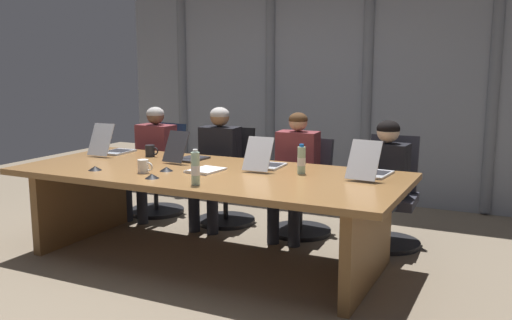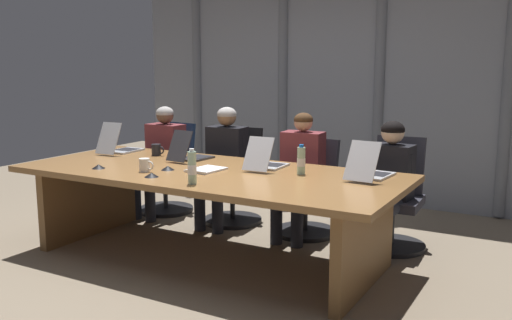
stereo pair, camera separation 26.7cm
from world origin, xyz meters
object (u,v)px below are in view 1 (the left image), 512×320
(laptop_left_mid, at_px, (186,155))
(conference_mic_left_side, at_px, (166,169))
(laptop_right_mid, at_px, (371,169))
(person_left_mid, at_px, (216,159))
(laptop_left_end, at_px, (112,148))
(office_chair_left_mid, at_px, (228,187))
(coffee_mug_far, at_px, (144,166))
(office_chair_left_end, at_px, (159,180))
(conference_mic_right_side, at_px, (95,168))
(person_center, at_px, (295,168))
(office_chair_center, at_px, (303,198))
(person_right_mid, at_px, (383,177))
(office_chair_right_mid, at_px, (389,205))
(coffee_mug_near, at_px, (150,151))
(water_bottle_primary, at_px, (301,160))
(water_bottle_secondary, at_px, (195,169))
(spiral_notepad, at_px, (205,170))
(laptop_center, at_px, (266,162))
(conference_mic_middle, at_px, (152,176))
(person_left_end, at_px, (151,155))

(laptop_left_mid, height_order, conference_mic_left_side, laptop_left_mid)
(laptop_right_mid, relative_size, person_left_mid, 0.43)
(laptop_left_end, distance_m, conference_mic_left_side, 1.08)
(office_chair_left_mid, height_order, coffee_mug_far, office_chair_left_mid)
(coffee_mug_far, bearing_deg, office_chair_left_end, 121.81)
(conference_mic_right_side, bearing_deg, office_chair_left_end, 106.15)
(laptop_left_end, distance_m, office_chair_left_mid, 1.22)
(office_chair_left_mid, relative_size, person_center, 0.82)
(office_chair_center, distance_m, coffee_mug_far, 1.67)
(office_chair_center, distance_m, person_center, 0.35)
(office_chair_left_mid, distance_m, person_right_mid, 1.67)
(laptop_left_mid, height_order, laptop_right_mid, laptop_right_mid)
(office_chair_right_mid, xyz_separation_m, coffee_mug_near, (-2.10, -0.69, 0.45))
(water_bottle_primary, bearing_deg, office_chair_right_mid, 57.99)
(laptop_left_end, xyz_separation_m, laptop_left_mid, (0.86, -0.01, -0.00))
(water_bottle_primary, distance_m, coffee_mug_far, 1.26)
(water_bottle_secondary, relative_size, spiral_notepad, 0.80)
(person_center, bearing_deg, office_chair_center, 168.10)
(person_left_mid, height_order, water_bottle_primary, person_left_mid)
(laptop_right_mid, xyz_separation_m, office_chair_left_end, (-2.52, 0.72, -0.45))
(laptop_left_end, height_order, person_left_mid, person_left_mid)
(person_right_mid, bearing_deg, office_chair_center, -96.86)
(coffee_mug_far, bearing_deg, water_bottle_primary, 24.87)
(laptop_left_end, height_order, conference_mic_right_side, laptop_left_end)
(office_chair_right_mid, relative_size, person_center, 0.83)
(laptop_left_end, bearing_deg, laptop_left_mid, -93.19)
(laptop_center, bearing_deg, conference_mic_middle, 138.72)
(laptop_right_mid, xyz_separation_m, water_bottle_primary, (-0.53, -0.12, 0.05))
(office_chair_left_mid, relative_size, office_chair_center, 1.07)
(water_bottle_primary, bearing_deg, person_right_mid, 53.38)
(laptop_center, distance_m, laptop_right_mid, 0.88)
(office_chair_center, xyz_separation_m, coffee_mug_near, (-1.27, -0.69, 0.47))
(laptop_center, height_order, office_chair_center, laptop_center)
(laptop_left_end, xyz_separation_m, laptop_right_mid, (2.52, 0.01, -0.00))
(laptop_left_mid, distance_m, person_left_end, 1.03)
(office_chair_right_mid, distance_m, coffee_mug_far, 2.20)
(person_left_mid, bearing_deg, office_chair_center, 96.67)
(laptop_center, bearing_deg, water_bottle_primary, -103.07)
(person_center, xyz_separation_m, water_bottle_primary, (0.33, -0.68, 0.21))
(coffee_mug_near, height_order, conference_mic_right_side, coffee_mug_near)
(conference_mic_middle, bearing_deg, laptop_left_end, 143.21)
(water_bottle_primary, relative_size, conference_mic_right_side, 2.15)
(person_left_mid, relative_size, coffee_mug_far, 8.71)
(water_bottle_secondary, bearing_deg, conference_mic_middle, 173.69)
(office_chair_left_end, distance_m, spiral_notepad, 1.71)
(conference_mic_left_side, height_order, spiral_notepad, conference_mic_left_side)
(person_left_mid, xyz_separation_m, conference_mic_left_side, (0.15, -1.07, 0.10))
(laptop_left_mid, relative_size, coffee_mug_far, 3.31)
(laptop_right_mid, distance_m, water_bottle_primary, 0.54)
(water_bottle_secondary, height_order, coffee_mug_near, water_bottle_secondary)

